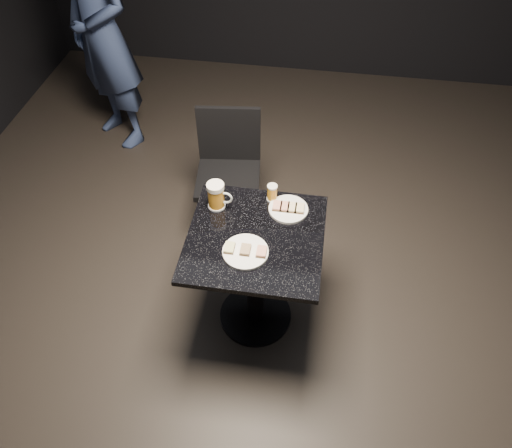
# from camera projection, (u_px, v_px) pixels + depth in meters

# --- Properties ---
(floor) EXTENTS (6.00, 6.00, 0.00)m
(floor) POSITION_uv_depth(u_px,v_px,m) (256.00, 316.00, 3.10)
(floor) COLOR black
(floor) RESTS_ON ground
(room_shell) EXTENTS (6.00, 6.00, 6.00)m
(room_shell) POSITION_uv_depth(u_px,v_px,m) (255.00, 31.00, 1.76)
(room_shell) COLOR black
(room_shell) RESTS_ON ground
(plate_large) EXTENTS (0.23, 0.23, 0.01)m
(plate_large) POSITION_uv_depth(u_px,v_px,m) (245.00, 252.00, 2.48)
(plate_large) COLOR white
(plate_large) RESTS_ON table
(plate_small) EXTENTS (0.21, 0.21, 0.01)m
(plate_small) POSITION_uv_depth(u_px,v_px,m) (288.00, 209.00, 2.68)
(plate_small) COLOR white
(plate_small) RESTS_ON table
(patron) EXTENTS (0.81, 0.75, 1.85)m
(patron) POSITION_uv_depth(u_px,v_px,m) (102.00, 33.00, 3.70)
(patron) COLOR navy
(patron) RESTS_ON floor
(table) EXTENTS (0.70, 0.70, 0.75)m
(table) POSITION_uv_depth(u_px,v_px,m) (255.00, 265.00, 2.73)
(table) COLOR black
(table) RESTS_ON floor
(beer_mug) EXTENTS (0.14, 0.10, 0.16)m
(beer_mug) POSITION_uv_depth(u_px,v_px,m) (217.00, 196.00, 2.65)
(beer_mug) COLOR white
(beer_mug) RESTS_ON table
(beer_tumbler) EXTENTS (0.06, 0.06, 0.10)m
(beer_tumbler) POSITION_uv_depth(u_px,v_px,m) (272.00, 193.00, 2.71)
(beer_tumbler) COLOR silver
(beer_tumbler) RESTS_ON table
(chair) EXTENTS (0.46, 0.46, 0.88)m
(chair) POSITION_uv_depth(u_px,v_px,m) (229.00, 166.00, 3.31)
(chair) COLOR black
(chair) RESTS_ON floor
(canapes_on_plate_large) EXTENTS (0.21, 0.07, 0.02)m
(canapes_on_plate_large) POSITION_uv_depth(u_px,v_px,m) (245.00, 250.00, 2.46)
(canapes_on_plate_large) COLOR #4C3521
(canapes_on_plate_large) RESTS_ON plate_large
(canapes_on_plate_small) EXTENTS (0.17, 0.07, 0.02)m
(canapes_on_plate_small) POSITION_uv_depth(u_px,v_px,m) (288.00, 207.00, 2.67)
(canapes_on_plate_small) COLOR #4C3521
(canapes_on_plate_small) RESTS_ON plate_small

